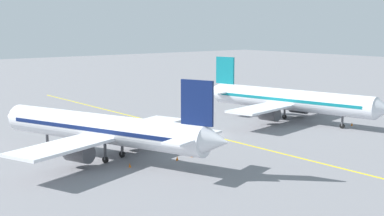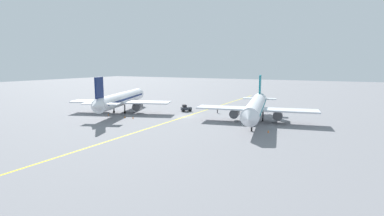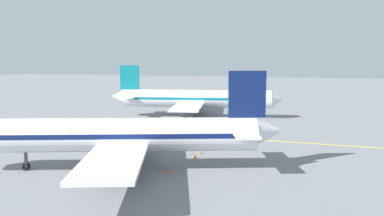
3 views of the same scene
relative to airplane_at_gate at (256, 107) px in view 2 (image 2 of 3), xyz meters
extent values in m
plane|color=slate|center=(18.38, 0.84, -3.71)|extent=(400.00, 400.00, 0.00)
cube|color=yellow|center=(18.38, 0.84, -3.71)|extent=(0.59, 120.00, 0.01)
cylinder|color=silver|center=(-0.09, 0.43, 0.09)|extent=(9.46, 30.12, 3.60)
cone|color=silver|center=(-3.29, 16.31, 0.09)|extent=(3.83, 3.03, 3.42)
cone|color=silver|center=(3.17, -15.74, 0.39)|extent=(3.59, 3.55, 3.06)
cube|color=#0F727F|center=(-0.09, 0.43, 0.24)|extent=(8.90, 27.19, 0.50)
cube|color=silver|center=(0.11, -0.55, -0.63)|extent=(28.48, 10.63, 0.36)
cylinder|color=#4C4C51|center=(-4.79, -1.54, -1.88)|extent=(2.79, 3.57, 2.20)
cylinder|color=#4C4C51|center=(5.01, 0.44, -1.88)|extent=(2.79, 3.57, 2.20)
cube|color=#0F727F|center=(2.68, -13.29, 4.39)|extent=(1.14, 3.99, 5.00)
cube|color=silver|center=(2.58, -12.80, 0.49)|extent=(9.30, 4.13, 0.24)
cylinder|color=#4C4C51|center=(-1.98, 9.84, -2.31)|extent=(0.36, 0.36, 2.00)
cylinder|color=black|center=(-1.98, 9.84, -3.31)|extent=(0.43, 0.84, 0.80)
cylinder|color=#4C4C51|center=(-1.26, -1.84, -2.31)|extent=(0.36, 0.36, 2.00)
cylinder|color=black|center=(-1.26, -1.84, -3.31)|extent=(0.43, 0.84, 0.80)
cylinder|color=#4C4C51|center=(1.88, -1.21, -2.31)|extent=(0.36, 0.36, 2.00)
cylinder|color=black|center=(1.88, -1.21, -3.31)|extent=(0.43, 0.84, 0.80)
cylinder|color=white|center=(37.91, 2.96, 0.09)|extent=(13.51, 29.46, 3.60)
cone|color=white|center=(43.37, -12.29, 0.09)|extent=(4.03, 3.41, 3.42)
cone|color=white|center=(32.34, 18.49, 0.39)|extent=(3.89, 3.86, 3.06)
cube|color=#0F1E51|center=(37.91, 2.96, 0.24)|extent=(12.53, 26.65, 0.50)
cube|color=white|center=(37.57, 3.90, -0.63)|extent=(28.11, 14.34, 0.36)
cylinder|color=#4C4C51|center=(42.28, 5.59, -1.88)|extent=(3.15, 3.75, 2.20)
cylinder|color=#4C4C51|center=(32.86, 2.21, -1.88)|extent=(3.15, 3.75, 2.20)
cube|color=#0F1E51|center=(33.19, 16.14, 4.39)|extent=(1.69, 3.89, 5.00)
cube|color=white|center=(33.36, 15.67, 0.49)|extent=(9.28, 5.29, 0.24)
cylinder|color=#4C4C51|center=(41.15, -6.08, -2.31)|extent=(0.36, 0.36, 2.00)
cylinder|color=black|center=(41.15, -6.08, -3.31)|extent=(0.53, 0.85, 0.80)
cylinder|color=#4C4C51|center=(38.74, 5.38, -2.31)|extent=(0.36, 0.36, 2.00)
cylinder|color=black|center=(38.74, 5.38, -3.31)|extent=(0.53, 0.85, 0.80)
cylinder|color=#4C4C51|center=(35.73, 4.30, -2.31)|extent=(0.36, 0.36, 2.00)
cylinder|color=black|center=(35.73, 4.30, -3.31)|extent=(0.53, 0.85, 0.80)
cube|color=#333842|center=(22.44, -6.99, -2.91)|extent=(3.22, 3.14, 0.90)
cube|color=black|center=(22.84, -6.62, -2.11)|extent=(1.67, 1.68, 0.70)
sphere|color=orange|center=(22.84, -6.62, -1.68)|extent=(0.16, 0.16, 0.16)
cylinder|color=black|center=(22.65, -5.78, -3.36)|extent=(0.68, 0.66, 0.70)
cylinder|color=black|center=(23.67, -6.88, -3.36)|extent=(0.68, 0.66, 0.70)
cylinder|color=black|center=(21.22, -7.11, -3.36)|extent=(0.68, 0.66, 0.70)
cylinder|color=black|center=(22.24, -8.21, -3.36)|extent=(0.68, 0.66, 0.70)
cylinder|color=#23232D|center=(13.24, -8.54, -3.28)|extent=(0.16, 0.16, 0.85)
cylinder|color=#23232D|center=(13.25, -8.34, -3.28)|extent=(0.16, 0.16, 0.85)
cube|color=orange|center=(13.25, -8.44, -2.56)|extent=(0.24, 0.37, 0.60)
cylinder|color=orange|center=(13.24, -8.68, -2.56)|extent=(0.10, 0.10, 0.55)
cylinder|color=orange|center=(13.26, -8.20, -2.56)|extent=(0.10, 0.10, 0.55)
sphere|color=tan|center=(13.25, -8.44, -2.14)|extent=(0.22, 0.22, 0.22)
cone|color=orange|center=(31.17, 9.74, -3.43)|extent=(0.32, 0.32, 0.55)
cone|color=orange|center=(37.48, 8.91, -3.43)|extent=(0.32, 0.32, 0.55)
cone|color=orange|center=(-5.29, 9.38, -3.43)|extent=(0.32, 0.32, 0.55)
cone|color=orange|center=(28.68, 9.57, -3.43)|extent=(0.32, 0.32, 0.55)
camera|label=1|loc=(69.49, 61.11, 12.83)|focal=50.00mm
camera|label=2|loc=(-18.91, 68.38, 9.85)|focal=28.00mm
camera|label=3|loc=(72.76, 22.56, 8.07)|focal=35.00mm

